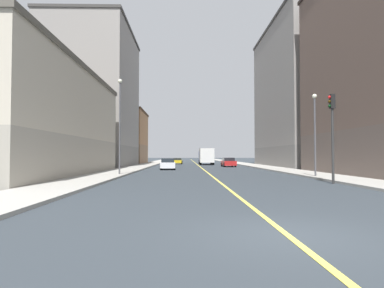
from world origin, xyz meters
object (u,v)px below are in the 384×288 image
at_px(building_right_distant, 116,137).
at_px(street_lamp_right_near, 120,117).
at_px(building_left_mid, 308,95).
at_px(car_yellow, 177,161).
at_px(street_lamp_left_near, 315,125).
at_px(box_truck, 206,156).
at_px(traffic_light_left_near, 332,125).
at_px(car_red, 228,162).
at_px(car_white, 168,164).
at_px(building_right_corner, 16,121).
at_px(building_right_midblock, 93,98).

relative_size(building_right_distant, street_lamp_right_near, 1.75).
bearing_deg(building_left_mid, car_yellow, 143.13).
height_order(street_lamp_left_near, box_truck, street_lamp_left_near).
relative_size(traffic_light_left_near, car_red, 1.27).
bearing_deg(box_truck, traffic_light_left_near, -82.57).
bearing_deg(building_right_distant, street_lamp_right_near, -77.90).
bearing_deg(street_lamp_right_near, building_right_distant, 102.10).
height_order(building_left_mid, building_right_distant, building_left_mid).
xyz_separation_m(car_red, car_white, (-8.79, -9.50, -0.02)).
xyz_separation_m(street_lamp_right_near, box_truck, (9.57, 32.47, -3.45)).
bearing_deg(car_yellow, street_lamp_right_near, -96.29).
bearing_deg(building_right_corner, building_right_midblock, 90.00).
xyz_separation_m(car_white, box_truck, (6.05, 20.05, 0.95)).
bearing_deg(box_truck, building_right_corner, -119.23).
bearing_deg(car_yellow, building_right_midblock, -132.47).
distance_m(traffic_light_left_near, box_truck, 41.16).
bearing_deg(car_red, car_white, -132.77).
relative_size(traffic_light_left_near, street_lamp_right_near, 0.68).
height_order(building_left_mid, building_right_midblock, building_left_mid).
xyz_separation_m(building_right_distant, street_lamp_right_near, (8.75, -40.80, -0.42)).
relative_size(building_right_distant, street_lamp_left_near, 2.23).
xyz_separation_m(building_right_distant, traffic_light_left_near, (23.64, -49.10, -1.83)).
bearing_deg(building_right_distant, traffic_light_left_near, -64.29).
bearing_deg(building_left_mid, street_lamp_left_near, -109.36).
bearing_deg(street_lamp_left_near, building_right_midblock, 133.21).
distance_m(car_yellow, car_white, 24.95).
distance_m(building_right_midblock, building_right_distant, 18.28).
height_order(street_lamp_right_near, car_yellow, street_lamp_right_near).
bearing_deg(traffic_light_left_near, street_lamp_left_near, 79.23).
xyz_separation_m(building_right_midblock, traffic_light_left_near, (23.64, -31.60, -7.08)).
bearing_deg(street_lamp_right_near, building_left_mid, 41.68).
distance_m(building_left_mid, car_white, 25.40).
distance_m(traffic_light_left_near, street_lamp_left_near, 5.46).
relative_size(building_left_mid, building_right_distant, 1.61).
height_order(street_lamp_right_near, car_white, street_lamp_right_near).
relative_size(car_red, box_truck, 0.61).
relative_size(building_right_midblock, box_truck, 2.94).
distance_m(street_lamp_left_near, street_lamp_right_near, 16.21).
relative_size(car_yellow, box_truck, 0.58).
relative_size(building_right_distant, box_truck, 1.98).
bearing_deg(building_right_midblock, box_truck, 26.58).
height_order(building_right_midblock, box_truck, building_right_midblock).
bearing_deg(traffic_light_left_near, building_right_midblock, 126.81).
relative_size(street_lamp_left_near, car_red, 1.47).
xyz_separation_m(building_right_corner, box_truck, (18.33, 32.75, -3.13)).
bearing_deg(car_white, car_red, 47.23).
bearing_deg(building_right_midblock, street_lamp_right_near, -69.42).
xyz_separation_m(building_right_midblock, box_truck, (18.33, 9.17, -9.13)).
height_order(building_right_corner, building_right_midblock, building_right_midblock).
distance_m(traffic_light_left_near, car_yellow, 47.01).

